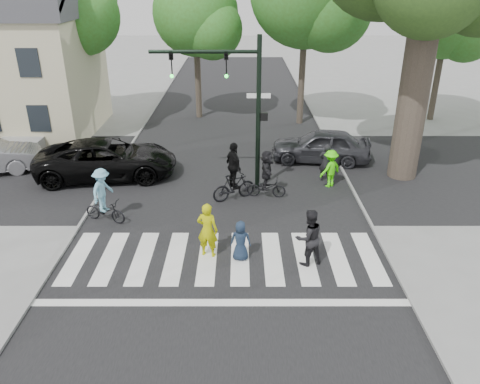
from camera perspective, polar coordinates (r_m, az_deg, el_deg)
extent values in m
plane|color=gray|center=(13.72, -2.12, -10.25)|extent=(120.00, 120.00, 0.00)
cube|color=black|center=(18.03, -1.59, -1.06)|extent=(10.00, 70.00, 0.01)
cube|color=black|center=(20.77, -1.38, 2.56)|extent=(70.00, 10.00, 0.01)
cube|color=gray|center=(18.84, -17.13, -0.89)|extent=(0.10, 70.00, 0.10)
cube|color=gray|center=(18.57, 14.18, -0.90)|extent=(0.10, 70.00, 0.10)
cube|color=silver|center=(15.37, -19.15, -7.53)|extent=(0.55, 3.00, 0.01)
cube|color=silver|center=(15.07, -15.53, -7.68)|extent=(0.55, 3.00, 0.01)
cube|color=silver|center=(14.84, -11.77, -7.80)|extent=(0.55, 3.00, 0.01)
cube|color=silver|center=(14.67, -7.91, -7.89)|extent=(0.55, 3.00, 0.01)
cube|color=silver|center=(14.57, -3.97, -7.94)|extent=(0.55, 3.00, 0.01)
cube|color=silver|center=(14.53, 0.00, -7.96)|extent=(0.55, 3.00, 0.01)
cube|color=silver|center=(14.57, 3.97, -7.94)|extent=(0.55, 3.00, 0.01)
cube|color=silver|center=(14.67, 7.91, -7.89)|extent=(0.55, 3.00, 0.01)
cube|color=silver|center=(14.84, 11.77, -7.80)|extent=(0.55, 3.00, 0.01)
cube|color=silver|center=(15.08, 15.53, -7.68)|extent=(0.55, 3.00, 0.01)
cube|color=silver|center=(12.75, -2.31, -13.32)|extent=(10.00, 0.30, 0.01)
cylinder|color=black|center=(18.10, 2.25, 9.18)|extent=(0.18, 0.18, 6.00)
cylinder|color=black|center=(17.64, -4.41, 16.69)|extent=(4.00, 0.14, 0.14)
imported|color=black|center=(17.67, -1.68, 15.29)|extent=(0.16, 0.20, 1.00)
sphere|color=#19E533|center=(17.62, -1.68, 13.94)|extent=(0.14, 0.14, 0.14)
imported|color=black|center=(17.83, -8.35, 15.14)|extent=(0.16, 0.20, 1.00)
sphere|color=#19E533|center=(17.79, -8.32, 13.80)|extent=(0.14, 0.14, 0.14)
cube|color=black|center=(18.11, 2.95, 9.18)|extent=(0.28, 0.18, 0.30)
cube|color=#FF660C|center=(18.11, 3.30, 9.17)|extent=(0.02, 0.14, 0.20)
cube|color=white|center=(17.90, 2.29, 11.65)|extent=(0.90, 0.04, 0.18)
cylinder|color=brown|center=(20.46, 20.40, 10.96)|extent=(1.20, 1.20, 7.00)
cylinder|color=brown|center=(19.95, 22.78, 19.10)|extent=(1.29, 1.74, 2.93)
cylinder|color=brown|center=(28.92, -19.81, 14.18)|extent=(0.36, 0.36, 6.44)
sphere|color=#3A6F21|center=(27.41, -18.85, 19.66)|extent=(4.06, 4.06, 4.06)
cylinder|color=brown|center=(28.58, -5.19, 14.52)|extent=(0.36, 0.36, 5.60)
sphere|color=#3A6F21|center=(28.19, -5.45, 20.93)|extent=(4.80, 4.80, 4.80)
sphere|color=#3A6F21|center=(27.47, -3.40, 19.22)|extent=(3.36, 3.36, 3.36)
cylinder|color=brown|center=(27.32, 7.63, 15.12)|extent=(0.36, 0.36, 6.72)
sphere|color=#3A6F21|center=(26.29, 11.03, 20.86)|extent=(4.20, 4.20, 4.20)
cylinder|color=brown|center=(30.26, 22.97, 13.16)|extent=(0.36, 0.36, 5.46)
sphere|color=#3A6F21|center=(29.89, 24.01, 18.98)|extent=(4.60, 4.60, 4.60)
sphere|color=#3A6F21|center=(29.69, 25.95, 17.09)|extent=(3.22, 3.22, 3.22)
cube|color=beige|center=(28.35, -25.70, 12.57)|extent=(8.00, 7.00, 6.00)
cube|color=#47474C|center=(27.95, -27.14, 19.73)|extent=(8.40, 7.40, 1.20)
cube|color=black|center=(24.52, -23.31, 8.23)|extent=(1.00, 0.06, 1.30)
cube|color=black|center=(23.99, -24.37, 14.16)|extent=(1.00, 0.06, 1.30)
cube|color=gray|center=(25.00, -24.94, 5.08)|extent=(2.00, 1.20, 0.80)
imported|color=#B3B806|center=(14.23, -3.99, -4.66)|extent=(0.73, 0.57, 1.78)
imported|color=#19273C|center=(14.14, 0.07, -5.96)|extent=(0.65, 0.44, 1.28)
imported|color=black|center=(13.96, 8.38, -5.52)|extent=(1.05, 0.94, 1.78)
imported|color=black|center=(17.05, -16.11, -2.20)|extent=(1.66, 1.04, 0.82)
imported|color=#6EB0C8|center=(16.72, -16.42, 0.20)|extent=(0.89, 1.15, 1.57)
imported|color=black|center=(17.93, -0.75, 0.63)|extent=(1.80, 1.24, 1.06)
imported|color=black|center=(17.59, -0.77, 3.19)|extent=(0.88, 1.16, 1.83)
imported|color=black|center=(18.22, 3.22, 0.56)|extent=(1.55, 0.67, 0.79)
imported|color=black|center=(17.93, 3.28, 2.77)|extent=(0.58, 1.44, 1.52)
imported|color=black|center=(20.70, -15.92, 3.90)|extent=(6.12, 3.38, 1.62)
imported|color=#2F2F34|center=(21.99, 9.83, 5.60)|extent=(4.71, 2.43, 1.53)
imported|color=#46FF09|center=(19.32, 10.95, 2.82)|extent=(1.16, 1.06, 1.56)
imported|color=black|center=(19.83, 10.43, 3.52)|extent=(0.69, 0.57, 1.61)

